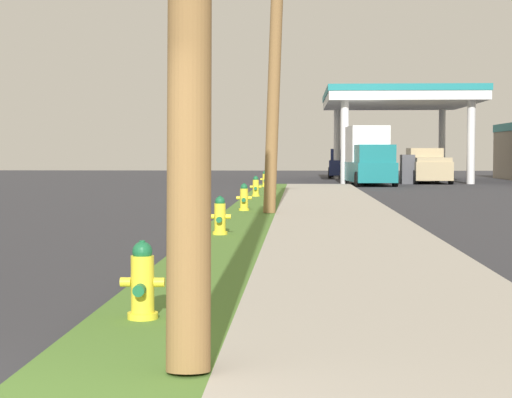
{
  "coord_description": "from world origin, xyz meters",
  "views": [
    {
      "loc": [
        2.02,
        -4.75,
        1.69
      ],
      "look_at": [
        1.12,
        13.59,
        0.73
      ],
      "focal_mm": 61.73,
      "sensor_mm": 36.0,
      "label": 1
    }
  ],
  "objects_px": {
    "fire_hydrant_third": "(244,199)",
    "truck_navy_on_apron": "(345,164)",
    "fire_hydrant_fourth": "(256,187)",
    "fire_hydrant_second": "(220,218)",
    "car_silver_by_near_pump": "(371,169)",
    "utility_pole_midground": "(276,38)",
    "fire_hydrant_nearest": "(142,285)",
    "truck_teal_at_far_bay": "(367,157)",
    "fire_hydrant_fifth": "(265,180)",
    "truck_tan_at_forecourt": "(427,167)"
  },
  "relations": [
    {
      "from": "fire_hydrant_nearest",
      "to": "truck_tan_at_forecourt",
      "type": "relative_size",
      "value": 0.14
    },
    {
      "from": "fire_hydrant_fifth",
      "to": "truck_tan_at_forecourt",
      "type": "bearing_deg",
      "value": 46.35
    },
    {
      "from": "utility_pole_midground",
      "to": "truck_tan_at_forecourt",
      "type": "relative_size",
      "value": 1.64
    },
    {
      "from": "fire_hydrant_fifth",
      "to": "truck_navy_on_apron",
      "type": "distance_m",
      "value": 20.21
    },
    {
      "from": "fire_hydrant_second",
      "to": "fire_hydrant_third",
      "type": "height_order",
      "value": "same"
    },
    {
      "from": "fire_hydrant_third",
      "to": "car_silver_by_near_pump",
      "type": "relative_size",
      "value": 0.16
    },
    {
      "from": "fire_hydrant_fourth",
      "to": "utility_pole_midground",
      "type": "relative_size",
      "value": 0.08
    },
    {
      "from": "fire_hydrant_second",
      "to": "fire_hydrant_fourth",
      "type": "distance_m",
      "value": 14.92
    },
    {
      "from": "utility_pole_midground",
      "to": "truck_teal_at_far_bay",
      "type": "distance_m",
      "value": 24.42
    },
    {
      "from": "truck_tan_at_forecourt",
      "to": "car_silver_by_near_pump",
      "type": "bearing_deg",
      "value": 131.14
    },
    {
      "from": "fire_hydrant_second",
      "to": "car_silver_by_near_pump",
      "type": "relative_size",
      "value": 0.16
    },
    {
      "from": "fire_hydrant_third",
      "to": "truck_tan_at_forecourt",
      "type": "relative_size",
      "value": 0.14
    },
    {
      "from": "fire_hydrant_second",
      "to": "fire_hydrant_third",
      "type": "distance_m",
      "value": 7.06
    },
    {
      "from": "car_silver_by_near_pump",
      "to": "truck_teal_at_far_bay",
      "type": "relative_size",
      "value": 0.7
    },
    {
      "from": "fire_hydrant_fifth",
      "to": "utility_pole_midground",
      "type": "relative_size",
      "value": 0.08
    },
    {
      "from": "fire_hydrant_second",
      "to": "truck_tan_at_forecourt",
      "type": "bearing_deg",
      "value": 75.31
    },
    {
      "from": "fire_hydrant_third",
      "to": "truck_navy_on_apron",
      "type": "distance_m",
      "value": 36.85
    },
    {
      "from": "fire_hydrant_third",
      "to": "fire_hydrant_fifth",
      "type": "bearing_deg",
      "value": 90.34
    },
    {
      "from": "fire_hydrant_nearest",
      "to": "car_silver_by_near_pump",
      "type": "relative_size",
      "value": 0.16
    },
    {
      "from": "fire_hydrant_third",
      "to": "fire_hydrant_fourth",
      "type": "distance_m",
      "value": 7.87
    },
    {
      "from": "truck_tan_at_forecourt",
      "to": "fire_hydrant_second",
      "type": "bearing_deg",
      "value": -104.69
    },
    {
      "from": "fire_hydrant_nearest",
      "to": "fire_hydrant_fifth",
      "type": "height_order",
      "value": "same"
    },
    {
      "from": "truck_tan_at_forecourt",
      "to": "utility_pole_midground",
      "type": "bearing_deg",
      "value": -106.13
    },
    {
      "from": "fire_hydrant_third",
      "to": "truck_teal_at_far_bay",
      "type": "xyz_separation_m",
      "value": [
        5.08,
        22.99,
        1.04
      ]
    },
    {
      "from": "fire_hydrant_third",
      "to": "fire_hydrant_second",
      "type": "bearing_deg",
      "value": -90.15
    },
    {
      "from": "truck_navy_on_apron",
      "to": "car_silver_by_near_pump",
      "type": "bearing_deg",
      "value": -80.44
    },
    {
      "from": "fire_hydrant_fourth",
      "to": "truck_tan_at_forecourt",
      "type": "relative_size",
      "value": 0.14
    },
    {
      "from": "car_silver_by_near_pump",
      "to": "fire_hydrant_fourth",
      "type": "bearing_deg",
      "value": -105.34
    },
    {
      "from": "fire_hydrant_third",
      "to": "truck_navy_on_apron",
      "type": "bearing_deg",
      "value": 82.81
    },
    {
      "from": "fire_hydrant_fourth",
      "to": "car_silver_by_near_pump",
      "type": "xyz_separation_m",
      "value": [
        5.9,
        21.51,
        0.28
      ]
    },
    {
      "from": "fire_hydrant_second",
      "to": "fire_hydrant_fifth",
      "type": "height_order",
      "value": "same"
    },
    {
      "from": "fire_hydrant_third",
      "to": "truck_teal_at_far_bay",
      "type": "relative_size",
      "value": 0.11
    },
    {
      "from": "fire_hydrant_fourth",
      "to": "utility_pole_midground",
      "type": "xyz_separation_m",
      "value": [
        0.95,
        -8.72,
        4.22
      ]
    },
    {
      "from": "fire_hydrant_nearest",
      "to": "fire_hydrant_third",
      "type": "relative_size",
      "value": 1.0
    },
    {
      "from": "fire_hydrant_second",
      "to": "truck_tan_at_forecourt",
      "type": "xyz_separation_m",
      "value": [
        8.7,
        33.17,
        0.47
      ]
    },
    {
      "from": "fire_hydrant_nearest",
      "to": "fire_hydrant_third",
      "type": "distance_m",
      "value": 15.67
    },
    {
      "from": "fire_hydrant_nearest",
      "to": "truck_navy_on_apron",
      "type": "bearing_deg",
      "value": 84.98
    },
    {
      "from": "fire_hydrant_nearest",
      "to": "utility_pole_midground",
      "type": "relative_size",
      "value": 0.08
    },
    {
      "from": "fire_hydrant_third",
      "to": "car_silver_by_near_pump",
      "type": "xyz_separation_m",
      "value": [
        5.83,
        29.38,
        0.28
      ]
    },
    {
      "from": "fire_hydrant_second",
      "to": "fire_hydrant_fifth",
      "type": "relative_size",
      "value": 1.0
    },
    {
      "from": "fire_hydrant_third",
      "to": "fire_hydrant_fourth",
      "type": "height_order",
      "value": "same"
    },
    {
      "from": "truck_navy_on_apron",
      "to": "fire_hydrant_fifth",
      "type": "bearing_deg",
      "value": -103.49
    },
    {
      "from": "utility_pole_midground",
      "to": "truck_tan_at_forecourt",
      "type": "bearing_deg",
      "value": 73.87
    },
    {
      "from": "truck_teal_at_far_bay",
      "to": "fire_hydrant_nearest",
      "type": "bearing_deg",
      "value": -97.45
    },
    {
      "from": "truck_tan_at_forecourt",
      "to": "truck_navy_on_apron",
      "type": "xyz_separation_m",
      "value": [
        -4.06,
        10.45,
        0.0
      ]
    },
    {
      "from": "fire_hydrant_fifth",
      "to": "utility_pole_midground",
      "type": "xyz_separation_m",
      "value": [
        0.98,
        -17.77,
        4.22
      ]
    },
    {
      "from": "fire_hydrant_nearest",
      "to": "truck_tan_at_forecourt",
      "type": "bearing_deg",
      "value": 78.3
    },
    {
      "from": "fire_hydrant_nearest",
      "to": "fire_hydrant_second",
      "type": "height_order",
      "value": "same"
    },
    {
      "from": "fire_hydrant_fifth",
      "to": "fire_hydrant_fourth",
      "type": "bearing_deg",
      "value": -89.83
    },
    {
      "from": "truck_tan_at_forecourt",
      "to": "truck_navy_on_apron",
      "type": "relative_size",
      "value": 0.98
    }
  ]
}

